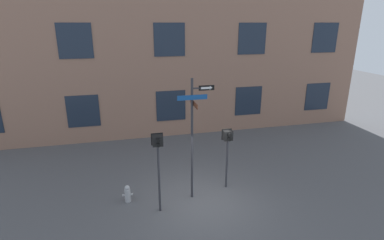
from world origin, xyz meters
name	(u,v)px	position (x,y,z in m)	size (l,w,h in m)	color
ground_plane	(204,201)	(0.00, 0.00, 0.00)	(60.00, 60.00, 0.00)	#515154
building_facade	(168,3)	(0.00, 7.38, 7.36)	(24.00, 0.63, 14.71)	#936B56
street_sign_pole	(194,130)	(-0.31, 0.38, 2.73)	(1.32, 1.06, 4.60)	#2D2D33
pedestrian_signal_left	(158,152)	(-1.68, -0.20, 2.27)	(0.40, 0.40, 2.90)	#2D2D33
pedestrian_signal_right	(228,142)	(1.15, 0.77, 1.95)	(0.41, 0.40, 2.46)	#2D2D33
fire_hydrant	(128,194)	(-2.78, 0.65, 0.32)	(0.38, 0.22, 0.67)	#A5A5A8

